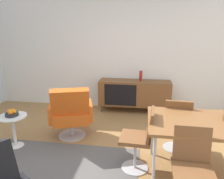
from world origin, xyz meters
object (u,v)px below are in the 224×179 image
dining_table (215,125)px  dining_chair_near_window (140,137)px  lounge_chair_red (71,112)px  fruit_bowl (12,113)px  sideboard (134,93)px  dining_chair_back_left (177,122)px  dining_chair_front_left (192,167)px  vase_cobalt (141,76)px  side_table_round (14,127)px

dining_table → dining_chair_near_window: size_ratio=1.87×
dining_table → dining_chair_near_window: bearing=-179.8°
lounge_chair_red → fruit_bowl: (-0.81, -0.41, 0.10)m
sideboard → dining_chair_back_left: dining_chair_back_left is taller
dining_chair_front_left → dining_chair_back_left: 1.12m
vase_cobalt → fruit_bowl: size_ratio=1.15×
dining_chair_back_left → lounge_chair_red: 1.73m
dining_chair_back_left → dining_chair_front_left: bearing=-89.7°
dining_chair_front_left → side_table_round: (-2.54, 0.86, -0.15)m
dining_table → dining_chair_near_window: dining_chair_near_window is taller
dining_chair_near_window → lounge_chair_red: size_ratio=0.90×
dining_chair_near_window → side_table_round: dining_chair_near_window is taller
side_table_round → vase_cobalt: bearing=43.9°
fruit_bowl → dining_chair_front_left: bearing=-18.7°
sideboard → fruit_bowl: bearing=-134.2°
dining_table → lounge_chair_red: lounge_chair_red is taller
dining_table → lounge_chair_red: bearing=161.0°
vase_cobalt → dining_table: size_ratio=0.14×
dining_chair_back_left → lounge_chair_red: size_ratio=0.90×
dining_table → dining_chair_front_left: bearing=-121.9°
sideboard → side_table_round: 2.60m
vase_cobalt → side_table_round: 2.74m
side_table_round → fruit_bowl: size_ratio=2.60×
dining_chair_near_window → lounge_chair_red: 1.39m
vase_cobalt → fruit_bowl: vase_cobalt is taller
vase_cobalt → side_table_round: vase_cobalt is taller
dining_table → vase_cobalt: bearing=113.7°
sideboard → dining_table: (1.08, -2.16, 0.26)m
dining_table → fruit_bowl: size_ratio=8.00×
sideboard → vase_cobalt: size_ratio=6.93×
sideboard → dining_chair_front_left: (0.73, -2.72, 0.03)m
dining_table → side_table_round: 2.93m
dining_chair_near_window → lounge_chair_red: bearing=148.9°
dining_table → dining_chair_front_left: 0.70m
dining_chair_near_window → fruit_bowl: dining_chair_near_window is taller
vase_cobalt → dining_chair_near_window: vase_cobalt is taller
dining_chair_front_left → fruit_bowl: size_ratio=4.28×
sideboard → dining_table: 2.43m
dining_table → dining_chair_back_left: bearing=122.4°
sideboard → dining_chair_near_window: 2.18m
sideboard → lounge_chair_red: bearing=-124.5°
sideboard → fruit_bowl: 2.60m
lounge_chair_red → dining_chair_near_window: bearing=-31.1°
sideboard → dining_table: size_ratio=1.00×
dining_chair_front_left → fruit_bowl: 2.69m
dining_table → side_table_round: dining_table is taller
side_table_round → dining_table: bearing=-5.9°
lounge_chair_red → dining_table: bearing=-19.0°
dining_chair_front_left → side_table_round: bearing=161.3°
sideboard → dining_chair_front_left: size_ratio=1.87×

